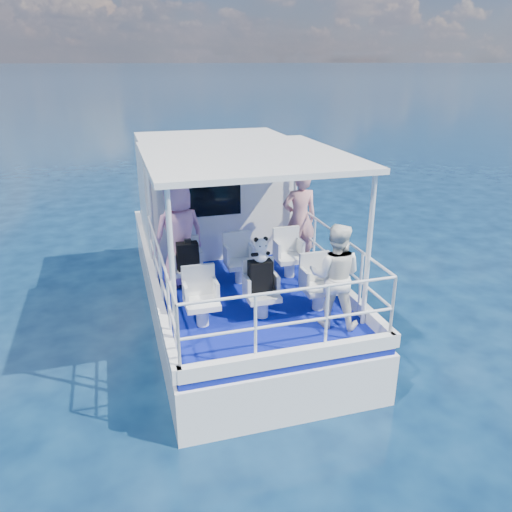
% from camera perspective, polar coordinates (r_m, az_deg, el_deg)
% --- Properties ---
extents(ground, '(2000.00, 2000.00, 0.00)m').
position_cam_1_polar(ground, '(8.89, -1.41, -8.78)').
color(ground, '#071A34').
rests_on(ground, ground).
extents(hull, '(3.00, 7.00, 1.60)m').
position_cam_1_polar(hull, '(9.74, -2.94, -5.92)').
color(hull, white).
rests_on(hull, ground).
extents(deck, '(2.90, 6.90, 0.10)m').
position_cam_1_polar(deck, '(9.38, -3.04, -1.31)').
color(deck, navy).
rests_on(deck, hull).
extents(cabin, '(2.85, 2.00, 2.20)m').
position_cam_1_polar(cabin, '(10.23, -4.87, 7.37)').
color(cabin, white).
rests_on(cabin, deck).
extents(canopy, '(3.00, 3.20, 0.08)m').
position_cam_1_polar(canopy, '(7.61, -1.24, 11.35)').
color(canopy, white).
rests_on(canopy, cabin).
extents(canopy_posts, '(2.77, 2.97, 2.20)m').
position_cam_1_polar(canopy_posts, '(7.84, -1.07, 3.06)').
color(canopy_posts, white).
rests_on(canopy_posts, deck).
extents(railings, '(2.84, 3.59, 1.00)m').
position_cam_1_polar(railings, '(7.76, -0.41, -1.88)').
color(railings, white).
rests_on(railings, deck).
extents(seat_port_fwd, '(0.48, 0.46, 0.38)m').
position_cam_1_polar(seat_port_fwd, '(8.41, -7.77, -2.48)').
color(seat_port_fwd, white).
rests_on(seat_port_fwd, deck).
extents(seat_center_fwd, '(0.48, 0.46, 0.38)m').
position_cam_1_polar(seat_center_fwd, '(8.57, -1.83, -1.81)').
color(seat_center_fwd, white).
rests_on(seat_center_fwd, deck).
extents(seat_stbd_fwd, '(0.48, 0.46, 0.38)m').
position_cam_1_polar(seat_stbd_fwd, '(8.82, 3.84, -1.16)').
color(seat_stbd_fwd, white).
rests_on(seat_stbd_fwd, deck).
extents(seat_port_aft, '(0.48, 0.46, 0.38)m').
position_cam_1_polar(seat_port_aft, '(7.25, -6.16, -6.49)').
color(seat_port_aft, white).
rests_on(seat_port_aft, deck).
extents(seat_center_aft, '(0.48, 0.46, 0.38)m').
position_cam_1_polar(seat_center_aft, '(7.44, 0.71, -5.61)').
color(seat_center_aft, white).
rests_on(seat_center_aft, deck).
extents(seat_stbd_aft, '(0.48, 0.46, 0.38)m').
position_cam_1_polar(seat_stbd_aft, '(7.72, 7.13, -4.72)').
color(seat_stbd_aft, white).
rests_on(seat_stbd_aft, deck).
extents(passenger_port_fwd, '(0.77, 0.63, 1.79)m').
position_cam_1_polar(passenger_port_fwd, '(8.33, -8.79, 2.43)').
color(passenger_port_fwd, '#CF85AC').
rests_on(passenger_port_fwd, deck).
extents(passenger_stbd_fwd, '(0.66, 0.44, 1.78)m').
position_cam_1_polar(passenger_stbd_fwd, '(9.13, 4.99, 4.27)').
color(passenger_stbd_fwd, '#D88B8E').
rests_on(passenger_stbd_fwd, deck).
extents(passenger_stbd_aft, '(0.93, 0.87, 1.53)m').
position_cam_1_polar(passenger_stbd_aft, '(7.07, 9.04, -2.26)').
color(passenger_stbd_aft, white).
rests_on(passenger_stbd_aft, deck).
extents(backpack_port, '(0.35, 0.19, 0.45)m').
position_cam_1_polar(backpack_port, '(8.18, -7.82, -0.01)').
color(backpack_port, black).
rests_on(backpack_port, seat_port_fwd).
extents(backpack_center, '(0.34, 0.19, 0.51)m').
position_cam_1_polar(backpack_center, '(7.25, 0.50, -2.46)').
color(backpack_center, black).
rests_on(backpack_center, seat_center_aft).
extents(compact_camera, '(0.11, 0.06, 0.06)m').
position_cam_1_polar(compact_camera, '(8.10, -7.83, 1.72)').
color(compact_camera, black).
rests_on(compact_camera, backpack_port).
extents(panda, '(0.24, 0.20, 0.37)m').
position_cam_1_polar(panda, '(7.07, 0.56, 0.74)').
color(panda, white).
rests_on(panda, backpack_center).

